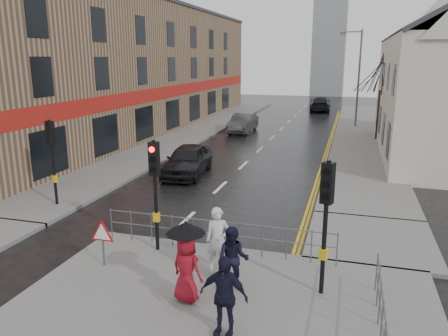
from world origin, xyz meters
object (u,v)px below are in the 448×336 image
Objects in this scene: pedestrian_b at (233,259)px; pedestrian_d at (224,296)px; pedestrian_a at (218,240)px; car_parked at (188,160)px; pedestrian_with_umbrella at (186,258)px; car_mid at (243,123)px.

pedestrian_d reaches higher than pedestrian_b.
pedestrian_a is at bearing 112.66° from pedestrian_d.
pedestrian_a reaches higher than car_parked.
pedestrian_b is 0.83× the size of pedestrian_with_umbrella.
pedestrian_with_umbrella reaches higher than pedestrian_b.
pedestrian_a is at bearing -69.55° from car_parked.
pedestrian_b is at bearing 39.52° from pedestrian_with_umbrella.
pedestrian_d is at bearing -40.33° from pedestrian_with_umbrella.
pedestrian_d reaches higher than car_parked.
car_parked is at bearing -86.42° from car_mid.
car_parked is at bearing 96.11° from pedestrian_a.
pedestrian_d is at bearing -86.17° from pedestrian_b.
pedestrian_d reaches higher than car_mid.
pedestrian_d is 27.00m from car_mid.
pedestrian_d is 0.40× the size of car_mid.
pedestrian_with_umbrella is at bearing -74.03° from car_parked.
car_mid is (-6.11, 26.29, -0.30)m from pedestrian_d.
car_mid is (-0.53, 13.82, -0.04)m from car_parked.
pedestrian_with_umbrella is 1.63m from pedestrian_d.
pedestrian_a is 0.40× the size of car_mid.
pedestrian_a is 1.01× the size of pedestrian_d.
pedestrian_d is at bearing -89.69° from pedestrian_a.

